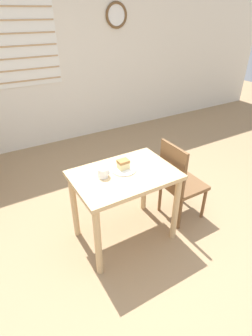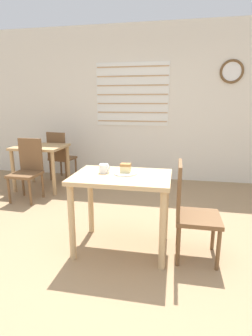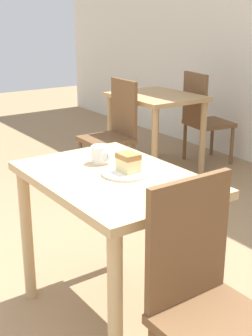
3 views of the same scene
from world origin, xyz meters
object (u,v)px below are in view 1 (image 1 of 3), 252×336
chair_near_window (179,181)px  plate (124,170)px  dining_table_near (124,186)px  coffee_mug (103,172)px  cake_slice (123,164)px

chair_near_window → plate: chair_near_window is taller
dining_table_near → plate: 0.15m
dining_table_near → coffee_mug: (-0.19, 0.05, 0.18)m
plate → cake_slice: size_ratio=2.24×
plate → dining_table_near: bearing=-114.6°
dining_table_near → plate: size_ratio=4.16×
dining_table_near → chair_near_window: bearing=-2.4°
dining_table_near → plate: bearing=65.4°
dining_table_near → chair_near_window: size_ratio=1.01×
dining_table_near → cake_slice: cake_slice is taller
dining_table_near → cake_slice: 0.20m
cake_slice → dining_table_near: bearing=-111.2°
coffee_mug → dining_table_near: bearing=-14.3°
dining_table_near → coffee_mug: coffee_mug is taller
cake_slice → coffee_mug: cake_slice is taller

